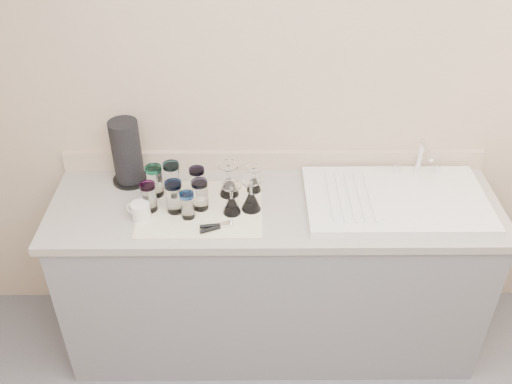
{
  "coord_description": "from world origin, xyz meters",
  "views": [
    {
      "loc": [
        -0.1,
        -0.88,
        2.47
      ],
      "look_at": [
        -0.09,
        1.15,
        1.0
      ],
      "focal_mm": 40.0,
      "sensor_mm": 36.0,
      "label": 1
    }
  ],
  "objects_px": {
    "goblet_front_left": "(232,203)",
    "white_mug": "(140,212)",
    "tumbler_teal": "(155,181)",
    "paper_towel_roll": "(127,153)",
    "goblet_back_left": "(229,184)",
    "tumbler_magenta": "(149,197)",
    "goblet_back_right": "(254,183)",
    "goblet_front_right": "(251,199)",
    "tumbler_lavender": "(200,195)",
    "tumbler_purple": "(197,182)",
    "tumbler_extra": "(187,205)",
    "tumbler_blue": "(174,197)",
    "can_opener": "(216,226)",
    "sink_unit": "(396,199)",
    "tumbler_cyan": "(172,178)"
  },
  "relations": [
    {
      "from": "tumbler_teal",
      "to": "white_mug",
      "type": "height_order",
      "value": "tumbler_teal"
    },
    {
      "from": "tumbler_magenta",
      "to": "goblet_front_right",
      "type": "relative_size",
      "value": 0.87
    },
    {
      "from": "tumbler_cyan",
      "to": "goblet_back_left",
      "type": "height_order",
      "value": "goblet_back_left"
    },
    {
      "from": "tumbler_cyan",
      "to": "goblet_front_right",
      "type": "bearing_deg",
      "value": -20.47
    },
    {
      "from": "tumbler_magenta",
      "to": "goblet_front_left",
      "type": "xyz_separation_m",
      "value": [
        0.37,
        -0.02,
        -0.02
      ]
    },
    {
      "from": "goblet_front_right",
      "to": "sink_unit",
      "type": "bearing_deg",
      "value": 4.58
    },
    {
      "from": "tumbler_blue",
      "to": "tumbler_lavender",
      "type": "bearing_deg",
      "value": 10.22
    },
    {
      "from": "goblet_back_left",
      "to": "goblet_front_right",
      "type": "height_order",
      "value": "goblet_back_left"
    },
    {
      "from": "sink_unit",
      "to": "white_mug",
      "type": "xyz_separation_m",
      "value": [
        -1.15,
        -0.11,
        0.02
      ]
    },
    {
      "from": "tumbler_purple",
      "to": "goblet_front_left",
      "type": "bearing_deg",
      "value": -40.17
    },
    {
      "from": "goblet_back_right",
      "to": "tumbler_lavender",
      "type": "bearing_deg",
      "value": -150.39
    },
    {
      "from": "tumbler_lavender",
      "to": "goblet_back_left",
      "type": "distance_m",
      "value": 0.16
    },
    {
      "from": "goblet_front_left",
      "to": "goblet_front_right",
      "type": "bearing_deg",
      "value": 16.3
    },
    {
      "from": "tumbler_blue",
      "to": "tumbler_teal",
      "type": "bearing_deg",
      "value": 129.3
    },
    {
      "from": "tumbler_extra",
      "to": "goblet_front_left",
      "type": "distance_m",
      "value": 0.19
    },
    {
      "from": "tumbler_teal",
      "to": "tumbler_cyan",
      "type": "height_order",
      "value": "tumbler_cyan"
    },
    {
      "from": "tumbler_extra",
      "to": "can_opener",
      "type": "xyz_separation_m",
      "value": [
        0.13,
        -0.08,
        -0.05
      ]
    },
    {
      "from": "tumbler_teal",
      "to": "tumbler_blue",
      "type": "distance_m",
      "value": 0.16
    },
    {
      "from": "paper_towel_roll",
      "to": "can_opener",
      "type": "bearing_deg",
      "value": -40.86
    },
    {
      "from": "tumbler_purple",
      "to": "goblet_front_right",
      "type": "relative_size",
      "value": 0.89
    },
    {
      "from": "tumbler_purple",
      "to": "tumbler_extra",
      "type": "xyz_separation_m",
      "value": [
        -0.03,
        -0.17,
        -0.01
      ]
    },
    {
      "from": "goblet_back_left",
      "to": "white_mug",
      "type": "xyz_separation_m",
      "value": [
        -0.38,
        -0.17,
        -0.02
      ]
    },
    {
      "from": "white_mug",
      "to": "paper_towel_roll",
      "type": "xyz_separation_m",
      "value": [
        -0.1,
        0.3,
        0.11
      ]
    },
    {
      "from": "goblet_front_right",
      "to": "tumbler_lavender",
      "type": "bearing_deg",
      "value": 177.98
    },
    {
      "from": "sink_unit",
      "to": "can_opener",
      "type": "xyz_separation_m",
      "value": [
        -0.81,
        -0.19,
        -0.0
      ]
    },
    {
      "from": "tumbler_magenta",
      "to": "tumbler_blue",
      "type": "xyz_separation_m",
      "value": [
        0.11,
        -0.01,
        0.01
      ]
    },
    {
      "from": "tumbler_teal",
      "to": "paper_towel_roll",
      "type": "distance_m",
      "value": 0.2
    },
    {
      "from": "goblet_front_left",
      "to": "white_mug",
      "type": "height_order",
      "value": "goblet_front_left"
    },
    {
      "from": "goblet_front_right",
      "to": "can_opener",
      "type": "relative_size",
      "value": 1.1
    },
    {
      "from": "can_opener",
      "to": "tumbler_magenta",
      "type": "bearing_deg",
      "value": 156.15
    },
    {
      "from": "tumbler_cyan",
      "to": "goblet_back_left",
      "type": "relative_size",
      "value": 0.94
    },
    {
      "from": "tumbler_blue",
      "to": "goblet_front_left",
      "type": "bearing_deg",
      "value": -2.9
    },
    {
      "from": "tumbler_magenta",
      "to": "tumbler_blue",
      "type": "height_order",
      "value": "tumbler_blue"
    },
    {
      "from": "tumbler_extra",
      "to": "tumbler_teal",
      "type": "bearing_deg",
      "value": 134.18
    },
    {
      "from": "tumbler_magenta",
      "to": "tumbler_lavender",
      "type": "bearing_deg",
      "value": 2.71
    },
    {
      "from": "goblet_back_right",
      "to": "can_opener",
      "type": "height_order",
      "value": "goblet_back_right"
    },
    {
      "from": "tumbler_blue",
      "to": "white_mug",
      "type": "bearing_deg",
      "value": -161.18
    },
    {
      "from": "tumbler_lavender",
      "to": "paper_towel_roll",
      "type": "height_order",
      "value": "paper_towel_roll"
    },
    {
      "from": "tumbler_lavender",
      "to": "can_opener",
      "type": "height_order",
      "value": "tumbler_lavender"
    },
    {
      "from": "goblet_front_right",
      "to": "paper_towel_roll",
      "type": "xyz_separation_m",
      "value": [
        -0.58,
        0.24,
        0.1
      ]
    },
    {
      "from": "tumbler_lavender",
      "to": "goblet_front_right",
      "type": "distance_m",
      "value": 0.23
    },
    {
      "from": "tumbler_magenta",
      "to": "goblet_back_right",
      "type": "xyz_separation_m",
      "value": [
        0.46,
        0.15,
        -0.03
      ]
    },
    {
      "from": "tumbler_magenta",
      "to": "goblet_front_right",
      "type": "bearing_deg",
      "value": 0.35
    },
    {
      "from": "goblet_front_right",
      "to": "can_opener",
      "type": "distance_m",
      "value": 0.21
    },
    {
      "from": "tumbler_teal",
      "to": "goblet_back_left",
      "type": "distance_m",
      "value": 0.34
    },
    {
      "from": "goblet_back_left",
      "to": "tumbler_teal",
      "type": "bearing_deg",
      "value": -179.97
    },
    {
      "from": "tumbler_purple",
      "to": "goblet_front_left",
      "type": "height_order",
      "value": "goblet_front_left"
    },
    {
      "from": "tumbler_teal",
      "to": "goblet_back_right",
      "type": "xyz_separation_m",
      "value": [
        0.45,
        0.03,
        -0.03
      ]
    },
    {
      "from": "sink_unit",
      "to": "can_opener",
      "type": "height_order",
      "value": "sink_unit"
    },
    {
      "from": "sink_unit",
      "to": "goblet_front_left",
      "type": "height_order",
      "value": "sink_unit"
    }
  ]
}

